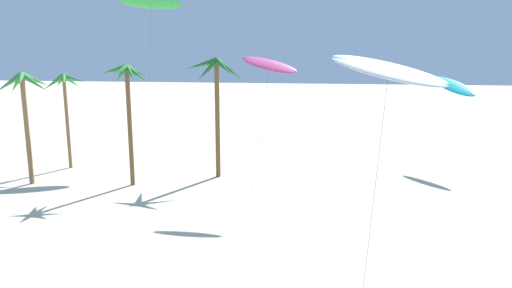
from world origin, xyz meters
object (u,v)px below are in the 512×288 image
(palm_tree_2, at_px, (128,86))
(flying_kite_4, at_px, (389,71))
(palm_tree_1, at_px, (65,90))
(flying_kite_3, at_px, (151,3))
(palm_tree_3, at_px, (217,82))
(flying_kite_2, at_px, (453,86))
(palm_tree_0, at_px, (24,96))
(flying_kite_0, at_px, (269,65))

(palm_tree_2, distance_m, flying_kite_4, 25.14)
(palm_tree_1, relative_size, flying_kite_3, 0.55)
(palm_tree_3, bearing_deg, palm_tree_2, -152.06)
(palm_tree_2, relative_size, flying_kite_2, 1.14)
(palm_tree_3, xyz_separation_m, flying_kite_3, (-8.29, 7.06, 7.56))
(palm_tree_0, height_order, palm_tree_1, palm_tree_0)
(flying_kite_2, bearing_deg, flying_kite_0, -144.06)
(palm_tree_3, xyz_separation_m, flying_kite_2, (22.33, 6.88, -0.72))
(palm_tree_0, relative_size, palm_tree_3, 0.90)
(palm_tree_0, distance_m, flying_kite_4, 32.23)
(palm_tree_0, bearing_deg, flying_kite_0, -2.64)
(flying_kite_0, bearing_deg, palm_tree_2, 171.70)
(palm_tree_1, bearing_deg, palm_tree_0, -95.26)
(palm_tree_1, height_order, flying_kite_3, flying_kite_3)
(palm_tree_2, height_order, flying_kite_0, flying_kite_0)
(palm_tree_3, relative_size, flying_kite_0, 0.96)
(palm_tree_0, bearing_deg, flying_kite_4, -28.30)
(palm_tree_0, distance_m, flying_kite_2, 39.91)
(flying_kite_0, distance_m, flying_kite_2, 21.16)
(flying_kite_2, bearing_deg, palm_tree_2, -160.17)
(flying_kite_2, bearing_deg, palm_tree_3, -162.88)
(palm_tree_1, distance_m, flying_kite_2, 38.12)
(palm_tree_2, bearing_deg, palm_tree_0, -174.88)
(palm_tree_0, distance_m, flying_kite_0, 21.44)
(flying_kite_0, bearing_deg, flying_kite_3, 137.39)
(flying_kite_2, bearing_deg, flying_kite_3, 179.65)
(flying_kite_4, bearing_deg, flying_kite_3, 127.62)
(flying_kite_3, bearing_deg, palm_tree_0, -123.50)
(flying_kite_2, height_order, flying_kite_4, flying_kite_4)
(palm_tree_2, xyz_separation_m, flying_kite_3, (-1.37, 10.73, 7.69))
(palm_tree_3, relative_size, flying_kite_4, 0.92)
(palm_tree_1, relative_size, palm_tree_2, 0.89)
(flying_kite_2, relative_size, flying_kite_4, 0.77)
(palm_tree_2, xyz_separation_m, flying_kite_4, (19.24, -16.02, 2.22))
(palm_tree_0, height_order, flying_kite_4, flying_kite_4)
(palm_tree_2, height_order, flying_kite_2, palm_tree_2)
(palm_tree_1, bearing_deg, flying_kite_3, 38.65)
(flying_kite_3, relative_size, flying_kite_4, 1.44)
(flying_kite_2, distance_m, flying_kite_4, 28.53)
(palm_tree_2, distance_m, flying_kite_2, 31.10)
(palm_tree_2, bearing_deg, flying_kite_3, 97.27)
(palm_tree_1, distance_m, palm_tree_2, 9.91)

